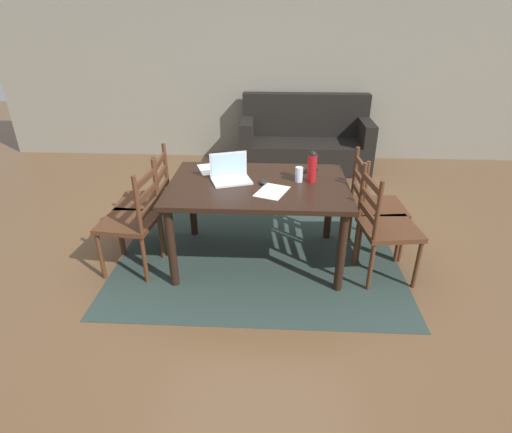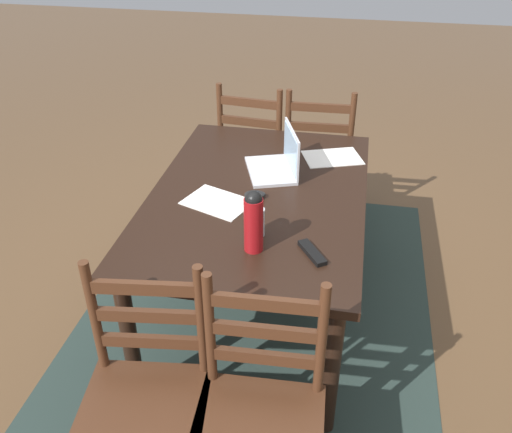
{
  "view_description": "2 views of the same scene",
  "coord_description": "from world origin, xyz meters",
  "views": [
    {
      "loc": [
        0.14,
        -3.11,
        2.01
      ],
      "look_at": [
        -0.01,
        -0.12,
        0.49
      ],
      "focal_mm": 28.13,
      "sensor_mm": 36.0,
      "label": 1
    },
    {
      "loc": [
        2.2,
        0.42,
        2.05
      ],
      "look_at": [
        -0.05,
        -0.02,
        0.58
      ],
      "focal_mm": 38.34,
      "sensor_mm": 36.0,
      "label": 2
    }
  ],
  "objects": [
    {
      "name": "water_bottle",
      "position": [
        0.44,
        0.07,
        0.88
      ],
      "size": [
        0.08,
        0.08,
        0.27
      ],
      "color": "#A81419",
      "rests_on": "dining_table"
    },
    {
      "name": "dining_table",
      "position": [
        0.0,
        0.0,
        0.65
      ],
      "size": [
        1.5,
        1.01,
        0.74
      ],
      "color": "black",
      "rests_on": "ground"
    },
    {
      "name": "paper_stack_left",
      "position": [
        -0.45,
        0.32,
        0.74
      ],
      "size": [
        0.3,
        0.35,
        0.0
      ],
      "primitive_type": "cube",
      "rotation": [
        0.0,
        0.0,
        0.36
      ],
      "color": "white",
      "rests_on": "dining_table"
    },
    {
      "name": "chair_right_near",
      "position": [
        1.04,
        -0.21,
        0.46
      ],
      "size": [
        0.49,
        0.49,
        0.95
      ],
      "color": "#4C2B19",
      "rests_on": "ground"
    },
    {
      "name": "tv_remote",
      "position": [
        0.44,
        0.3,
        0.75
      ],
      "size": [
        0.17,
        0.13,
        0.02
      ],
      "primitive_type": "cube",
      "rotation": [
        0.0,
        0.0,
        2.17
      ],
      "color": "black",
      "rests_on": "dining_table"
    },
    {
      "name": "laptop",
      "position": [
        -0.24,
        0.06,
        0.8
      ],
      "size": [
        0.38,
        0.32,
        0.23
      ],
      "color": "silver",
      "rests_on": "dining_table"
    },
    {
      "name": "drinking_glass",
      "position": [
        0.34,
        0.06,
        0.8
      ],
      "size": [
        0.06,
        0.06,
        0.13
      ],
      "primitive_type": "cylinder",
      "color": "silver",
      "rests_on": "dining_table"
    },
    {
      "name": "computer_mouse",
      "position": [
        0.04,
        -0.01,
        0.76
      ],
      "size": [
        0.08,
        0.11,
        0.03
      ],
      "primitive_type": "ellipsoid",
      "rotation": [
        0.0,
        0.0,
        0.16
      ],
      "color": "black",
      "rests_on": "dining_table"
    },
    {
      "name": "chair_left_far",
      "position": [
        -1.04,
        0.2,
        0.46
      ],
      "size": [
        0.46,
        0.46,
        0.95
      ],
      "color": "#4C2B19",
      "rests_on": "ground"
    },
    {
      "name": "chair_right_far",
      "position": [
        1.04,
        0.2,
        0.46
      ],
      "size": [
        0.46,
        0.46,
        0.95
      ],
      "color": "#4C2B19",
      "rests_on": "ground"
    },
    {
      "name": "chair_left_near",
      "position": [
        -1.04,
        -0.21,
        0.46
      ],
      "size": [
        0.48,
        0.48,
        0.95
      ],
      "color": "#4C2B19",
      "rests_on": "ground"
    },
    {
      "name": "paper_stack_right",
      "position": [
        0.12,
        -0.17,
        0.74
      ],
      "size": [
        0.3,
        0.35,
        0.0
      ],
      "primitive_type": "cube",
      "rotation": [
        0.0,
        0.0,
        -0.37
      ],
      "color": "white",
      "rests_on": "dining_table"
    },
    {
      "name": "ground_plane",
      "position": [
        0.0,
        0.0,
        0.0
      ],
      "size": [
        14.0,
        14.0,
        0.0
      ],
      "primitive_type": "plane",
      "color": "brown"
    },
    {
      "name": "area_rug",
      "position": [
        0.0,
        0.0,
        0.0
      ],
      "size": [
        2.52,
        1.84,
        0.01
      ],
      "primitive_type": "cube",
      "color": "#283833",
      "rests_on": "ground"
    }
  ]
}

